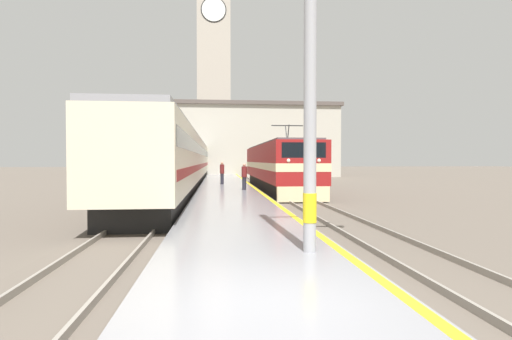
% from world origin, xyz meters
% --- Properties ---
extents(ground_plane, '(200.00, 200.00, 0.00)m').
position_xyz_m(ground_plane, '(0.00, 30.00, 0.00)').
color(ground_plane, '#60564C').
extents(platform, '(3.94, 140.00, 0.39)m').
position_xyz_m(platform, '(0.00, 25.00, 0.20)').
color(platform, gray).
rests_on(platform, ground).
extents(rail_track_near, '(2.83, 140.00, 0.16)m').
position_xyz_m(rail_track_near, '(3.75, 25.00, 0.03)').
color(rail_track_near, '#60564C').
rests_on(rail_track_near, ground).
extents(rail_track_far, '(2.83, 140.00, 0.16)m').
position_xyz_m(rail_track_far, '(-3.34, 25.00, 0.03)').
color(rail_track_far, '#60564C').
rests_on(rail_track_far, ground).
extents(locomotive_train, '(2.92, 19.50, 4.47)m').
position_xyz_m(locomotive_train, '(3.75, 24.51, 1.80)').
color(locomotive_train, black).
rests_on(locomotive_train, ground).
extents(passenger_train, '(2.92, 50.22, 4.08)m').
position_xyz_m(passenger_train, '(-3.34, 31.09, 2.19)').
color(passenger_train, black).
rests_on(passenger_train, ground).
extents(catenary_mast, '(2.89, 0.28, 8.98)m').
position_xyz_m(catenary_mast, '(1.26, 2.64, 4.89)').
color(catenary_mast, '#9E9EA3').
rests_on(catenary_mast, platform).
extents(person_on_platform, '(0.34, 0.34, 1.75)m').
position_xyz_m(person_on_platform, '(-0.30, 25.54, 1.32)').
color(person_on_platform, '#23232D').
rests_on(person_on_platform, platform).
extents(second_waiting_passenger, '(0.34, 0.34, 1.68)m').
position_xyz_m(second_waiting_passenger, '(1.00, 19.63, 1.27)').
color(second_waiting_passenger, '#23232D').
rests_on(second_waiting_passenger, platform).
extents(clock_tower, '(6.16, 6.16, 32.16)m').
position_xyz_m(clock_tower, '(-1.09, 56.37, 17.10)').
color(clock_tower, '#ADA393').
rests_on(clock_tower, ground).
extents(station_building, '(26.14, 7.32, 10.01)m').
position_xyz_m(station_building, '(3.07, 49.99, 5.03)').
color(station_building, '#B7B2A3').
rests_on(station_building, ground).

